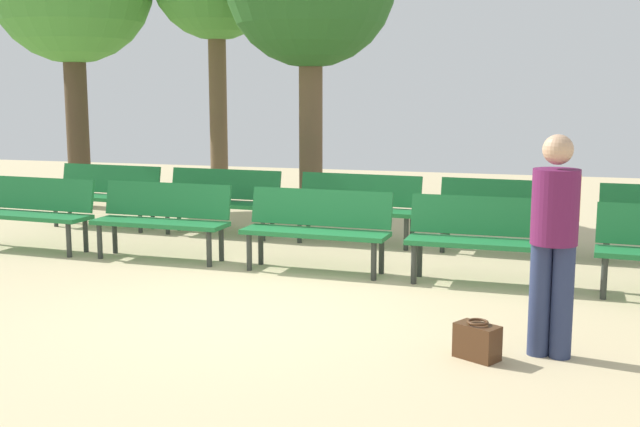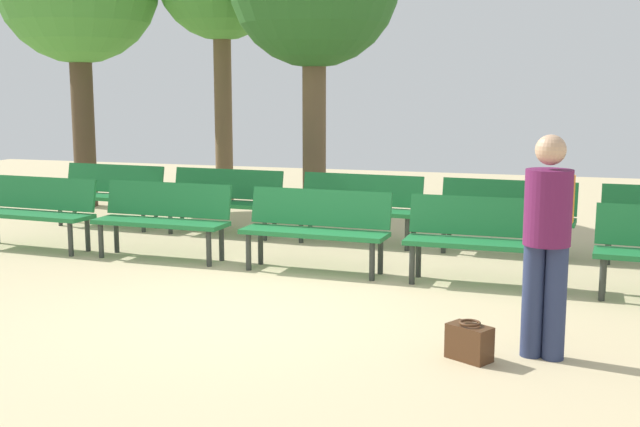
{
  "view_description": "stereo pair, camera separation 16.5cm",
  "coord_description": "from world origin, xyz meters",
  "px_view_note": "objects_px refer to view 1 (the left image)",
  "views": [
    {
      "loc": [
        2.48,
        -6.59,
        1.99
      ],
      "look_at": [
        0.0,
        2.08,
        0.55
      ],
      "focal_mm": 44.92,
      "sensor_mm": 36.0,
      "label": 1
    },
    {
      "loc": [
        2.64,
        -6.54,
        1.99
      ],
      "look_at": [
        0.0,
        2.08,
        0.55
      ],
      "focal_mm": 44.92,
      "sensor_mm": 36.0,
      "label": 2
    }
  ],
  "objects_px": {
    "bench_r1_c0": "(106,192)",
    "visitor_with_backpack": "(555,232)",
    "bench_r0_c3": "(487,235)",
    "bench_r1_c1": "(222,198)",
    "bench_r1_c2": "(357,204)",
    "bench_r1_c3": "(505,211)",
    "bench_r0_c1": "(163,216)",
    "bench_r0_c2": "(317,225)",
    "bench_r0_c0": "(32,209)",
    "handbag": "(477,341)"
  },
  "relations": [
    {
      "from": "bench_r1_c1",
      "to": "bench_r1_c3",
      "type": "height_order",
      "value": "same"
    },
    {
      "from": "bench_r1_c1",
      "to": "handbag",
      "type": "height_order",
      "value": "bench_r1_c1"
    },
    {
      "from": "bench_r0_c2",
      "to": "bench_r1_c2",
      "type": "bearing_deg",
      "value": 90.65
    },
    {
      "from": "visitor_with_backpack",
      "to": "bench_r0_c0",
      "type": "bearing_deg",
      "value": -13.37
    },
    {
      "from": "bench_r0_c3",
      "to": "bench_r1_c3",
      "type": "relative_size",
      "value": 0.99
    },
    {
      "from": "bench_r0_c1",
      "to": "bench_r1_c0",
      "type": "height_order",
      "value": "same"
    },
    {
      "from": "bench_r1_c3",
      "to": "visitor_with_backpack",
      "type": "bearing_deg",
      "value": -77.75
    },
    {
      "from": "bench_r1_c0",
      "to": "bench_r1_c1",
      "type": "height_order",
      "value": "same"
    },
    {
      "from": "bench_r1_c1",
      "to": "bench_r1_c3",
      "type": "distance_m",
      "value": 3.75
    },
    {
      "from": "bench_r0_c0",
      "to": "visitor_with_backpack",
      "type": "height_order",
      "value": "visitor_with_backpack"
    },
    {
      "from": "bench_r0_c0",
      "to": "handbag",
      "type": "relative_size",
      "value": 4.44
    },
    {
      "from": "bench_r0_c3",
      "to": "bench_r1_c3",
      "type": "height_order",
      "value": "same"
    },
    {
      "from": "bench_r0_c2",
      "to": "bench_r1_c1",
      "type": "distance_m",
      "value": 2.51
    },
    {
      "from": "bench_r0_c1",
      "to": "bench_r1_c1",
      "type": "xyz_separation_m",
      "value": [
        0.06,
        1.61,
        0.0
      ]
    },
    {
      "from": "bench_r1_c0",
      "to": "visitor_with_backpack",
      "type": "height_order",
      "value": "visitor_with_backpack"
    },
    {
      "from": "bench_r0_c0",
      "to": "bench_r0_c3",
      "type": "relative_size",
      "value": 1.01
    },
    {
      "from": "bench_r0_c1",
      "to": "bench_r1_c3",
      "type": "bearing_deg",
      "value": 22.49
    },
    {
      "from": "bench_r1_c2",
      "to": "handbag",
      "type": "height_order",
      "value": "bench_r1_c2"
    },
    {
      "from": "visitor_with_backpack",
      "to": "bench_r1_c2",
      "type": "bearing_deg",
      "value": -50.51
    },
    {
      "from": "bench_r0_c0",
      "to": "bench_r0_c3",
      "type": "distance_m",
      "value": 5.49
    },
    {
      "from": "bench_r0_c0",
      "to": "bench_r1_c3",
      "type": "height_order",
      "value": "same"
    },
    {
      "from": "bench_r0_c3",
      "to": "bench_r1_c1",
      "type": "distance_m",
      "value": 4.06
    },
    {
      "from": "bench_r1_c0",
      "to": "visitor_with_backpack",
      "type": "relative_size",
      "value": 0.99
    },
    {
      "from": "bench_r1_c2",
      "to": "bench_r1_c3",
      "type": "distance_m",
      "value": 1.84
    },
    {
      "from": "bench_r0_c1",
      "to": "bench_r0_c2",
      "type": "relative_size",
      "value": 1.0
    },
    {
      "from": "bench_r1_c3",
      "to": "bench_r0_c3",
      "type": "bearing_deg",
      "value": -89.25
    },
    {
      "from": "bench_r0_c1",
      "to": "bench_r1_c2",
      "type": "relative_size",
      "value": 0.99
    },
    {
      "from": "bench_r1_c3",
      "to": "handbag",
      "type": "height_order",
      "value": "bench_r1_c3"
    },
    {
      "from": "bench_r0_c0",
      "to": "bench_r1_c0",
      "type": "distance_m",
      "value": 1.66
    },
    {
      "from": "bench_r1_c1",
      "to": "bench_r1_c2",
      "type": "bearing_deg",
      "value": 0.22
    },
    {
      "from": "bench_r0_c0",
      "to": "visitor_with_backpack",
      "type": "xyz_separation_m",
      "value": [
        6.12,
        -2.32,
        0.43
      ]
    },
    {
      "from": "bench_r1_c0",
      "to": "bench_r1_c2",
      "type": "xyz_separation_m",
      "value": [
        3.71,
        -0.19,
        0.0
      ]
    },
    {
      "from": "bench_r0_c0",
      "to": "bench_r1_c2",
      "type": "bearing_deg",
      "value": 25.66
    },
    {
      "from": "bench_r0_c3",
      "to": "visitor_with_backpack",
      "type": "distance_m",
      "value": 2.24
    },
    {
      "from": "bench_r0_c1",
      "to": "visitor_with_backpack",
      "type": "relative_size",
      "value": 0.98
    },
    {
      "from": "bench_r0_c2",
      "to": "handbag",
      "type": "xyz_separation_m",
      "value": [
        1.93,
        -2.42,
        -0.37
      ]
    },
    {
      "from": "bench_r1_c1",
      "to": "bench_r0_c0",
      "type": "bearing_deg",
      "value": -136.71
    },
    {
      "from": "bench_r0_c1",
      "to": "bench_r1_c3",
      "type": "relative_size",
      "value": 0.99
    },
    {
      "from": "bench_r0_c2",
      "to": "handbag",
      "type": "height_order",
      "value": "bench_r0_c2"
    },
    {
      "from": "bench_r1_c0",
      "to": "handbag",
      "type": "xyz_separation_m",
      "value": [
        5.58,
        -4.23,
        -0.37
      ]
    },
    {
      "from": "bench_r0_c3",
      "to": "bench_r1_c0",
      "type": "xyz_separation_m",
      "value": [
        -5.46,
        1.88,
        0.0
      ]
    },
    {
      "from": "bench_r0_c1",
      "to": "bench_r1_c2",
      "type": "bearing_deg",
      "value": 39.81
    },
    {
      "from": "bench_r0_c3",
      "to": "bench_r1_c0",
      "type": "bearing_deg",
      "value": 162.33
    },
    {
      "from": "bench_r0_c3",
      "to": "bench_r1_c0",
      "type": "relative_size",
      "value": 0.99
    },
    {
      "from": "bench_r0_c0",
      "to": "bench_r0_c1",
      "type": "relative_size",
      "value": 1.01
    },
    {
      "from": "bench_r1_c0",
      "to": "bench_r1_c2",
      "type": "bearing_deg",
      "value": 1.14
    },
    {
      "from": "bench_r1_c1",
      "to": "handbag",
      "type": "xyz_separation_m",
      "value": [
        3.77,
        -4.13,
        -0.37
      ]
    },
    {
      "from": "bench_r0_c3",
      "to": "visitor_with_backpack",
      "type": "relative_size",
      "value": 0.98
    },
    {
      "from": "bench_r1_c1",
      "to": "bench_r0_c3",
      "type": "bearing_deg",
      "value": -23.16
    },
    {
      "from": "bench_r1_c1",
      "to": "bench_r1_c2",
      "type": "height_order",
      "value": "same"
    }
  ]
}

